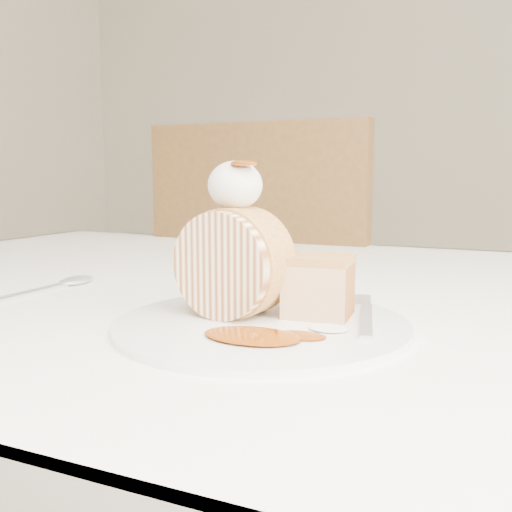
% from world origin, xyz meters
% --- Properties ---
extents(table, '(1.40, 0.90, 0.75)m').
position_xyz_m(table, '(0.00, 0.20, 0.66)').
color(table, white).
rests_on(table, ground).
extents(chair_far, '(0.47, 0.47, 0.99)m').
position_xyz_m(chair_far, '(-0.22, 0.75, 0.56)').
color(chair_far, brown).
rests_on(chair_far, ground).
extents(plate, '(0.28, 0.28, 0.01)m').
position_xyz_m(plate, '(0.06, 0.01, 0.75)').
color(plate, white).
rests_on(plate, table).
extents(roulade_slice, '(0.10, 0.06, 0.09)m').
position_xyz_m(roulade_slice, '(0.03, 0.02, 0.80)').
color(roulade_slice, '#FCE2AF').
rests_on(roulade_slice, plate).
extents(cake_chunk, '(0.06, 0.06, 0.05)m').
position_xyz_m(cake_chunk, '(0.10, 0.05, 0.78)').
color(cake_chunk, tan).
rests_on(cake_chunk, plate).
extents(whipped_cream, '(0.05, 0.05, 0.04)m').
position_xyz_m(whipped_cream, '(0.02, 0.03, 0.87)').
color(whipped_cream, white).
rests_on(whipped_cream, roulade_slice).
extents(caramel_drizzle, '(0.02, 0.02, 0.01)m').
position_xyz_m(caramel_drizzle, '(0.04, 0.02, 0.90)').
color(caramel_drizzle, '#7F3205').
rests_on(caramel_drizzle, whipped_cream).
extents(caramel_pool, '(0.08, 0.06, 0.00)m').
position_xyz_m(caramel_pool, '(0.07, -0.04, 0.76)').
color(caramel_pool, '#7F3205').
rests_on(caramel_pool, plate).
extents(fork, '(0.05, 0.15, 0.00)m').
position_xyz_m(fork, '(0.14, 0.04, 0.76)').
color(fork, silver).
rests_on(fork, plate).
extents(spoon, '(0.03, 0.18, 0.00)m').
position_xyz_m(spoon, '(-0.23, 0.01, 0.75)').
color(spoon, silver).
rests_on(spoon, table).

